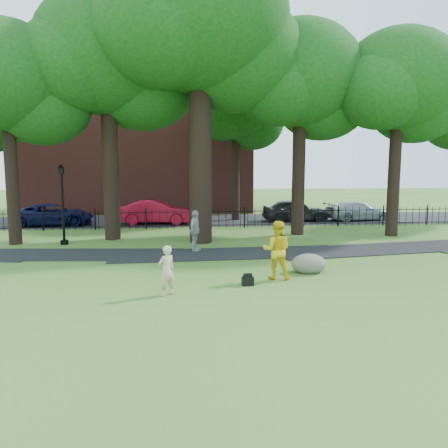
{
  "coord_description": "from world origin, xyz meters",
  "views": [
    {
      "loc": [
        -1.25,
        -14.45,
        3.72
      ],
      "look_at": [
        0.6,
        2.0,
        1.56
      ],
      "focal_mm": 35.0,
      "sensor_mm": 36.0,
      "label": 1
    }
  ],
  "objects": [
    {
      "name": "footpath",
      "position": [
        1.0,
        3.9,
        0.0
      ],
      "size": [
        36.07,
        3.85,
        0.03
      ],
      "primitive_type": "cube",
      "rotation": [
        0.0,
        0.0,
        0.03
      ],
      "color": "black",
      "rests_on": "ground"
    },
    {
      "name": "navy_van",
      "position": [
        -9.04,
        14.27,
        0.7
      ],
      "size": [
        5.25,
        2.85,
        1.4
      ],
      "primitive_type": "imported",
      "rotation": [
        0.0,
        0.0,
        1.68
      ],
      "color": "#0A0E36",
      "rests_on": "ground"
    },
    {
      "name": "woman",
      "position": [
        -1.53,
        -1.94,
        0.74
      ],
      "size": [
        0.64,
        0.6,
        1.48
      ],
      "primitive_type": "imported",
      "rotation": [
        0.0,
        0.0,
        3.75
      ],
      "color": "beige",
      "rests_on": "ground"
    },
    {
      "name": "grey_car",
      "position": [
        7.01,
        14.8,
        0.76
      ],
      "size": [
        4.49,
        1.82,
        1.53
      ],
      "primitive_type": "imported",
      "rotation": [
        0.0,
        0.0,
        1.57
      ],
      "color": "black",
      "rests_on": "ground"
    },
    {
      "name": "man",
      "position": [
        2.1,
        -0.43,
        0.98
      ],
      "size": [
        1.1,
        0.95,
        1.96
      ],
      "primitive_type": "imported",
      "rotation": [
        0.0,
        0.0,
        2.9
      ],
      "color": "gold",
      "rests_on": "ground"
    },
    {
      "name": "street",
      "position": [
        0.0,
        16.0,
        0.0
      ],
      "size": [
        80.0,
        7.0,
        0.02
      ],
      "primitive_type": "cube",
      "color": "black",
      "rests_on": "ground"
    },
    {
      "name": "iron_fence",
      "position": [
        0.0,
        12.0,
        0.6
      ],
      "size": [
        44.0,
        0.04,
        1.2
      ],
      "color": "black",
      "rests_on": "ground"
    },
    {
      "name": "red_sedan",
      "position": [
        -2.5,
        14.35,
        0.79
      ],
      "size": [
        4.9,
        1.97,
        1.58
      ],
      "primitive_type": "imported",
      "rotation": [
        0.0,
        0.0,
        1.51
      ],
      "color": "#AC0D27",
      "rests_on": "ground"
    },
    {
      "name": "ground",
      "position": [
        0.0,
        0.0,
        0.0
      ],
      "size": [
        120.0,
        120.0,
        0.0
      ],
      "primitive_type": "plane",
      "color": "#426623",
      "rests_on": "ground"
    },
    {
      "name": "tree_row",
      "position": [
        0.52,
        8.4,
        8.15
      ],
      "size": [
        26.82,
        7.96,
        12.42
      ],
      "color": "black",
      "rests_on": "ground"
    },
    {
      "name": "pedestrian",
      "position": [
        -0.39,
        4.67,
        0.92
      ],
      "size": [
        0.8,
        1.17,
        1.84
      ],
      "primitive_type": "imported",
      "rotation": [
        0.0,
        0.0,
        1.21
      ],
      "color": "#97989C",
      "rests_on": "ground"
    },
    {
      "name": "backpack",
      "position": [
        1.0,
        -1.16,
        0.14
      ],
      "size": [
        0.38,
        0.25,
        0.28
      ],
      "primitive_type": "cube",
      "rotation": [
        0.0,
        0.0,
        0.05
      ],
      "color": "black",
      "rests_on": "ground"
    },
    {
      "name": "brick_building",
      "position": [
        -4.0,
        24.0,
        6.0
      ],
      "size": [
        18.0,
        8.0,
        12.0
      ],
      "primitive_type": "cube",
      "color": "maroon",
      "rests_on": "ground"
    },
    {
      "name": "boulder",
      "position": [
        3.44,
        0.3,
        0.37
      ],
      "size": [
        1.29,
        1.0,
        0.73
      ],
      "primitive_type": "ellipsoid",
      "rotation": [
        0.0,
        0.0,
        -0.04
      ],
      "color": "slate",
      "rests_on": "ground"
    },
    {
      "name": "red_bag",
      "position": [
        3.93,
        2.03,
        0.13
      ],
      "size": [
        0.43,
        0.35,
        0.26
      ],
      "primitive_type": "cube",
      "rotation": [
        0.0,
        0.0,
        -0.33
      ],
      "color": "maroon",
      "rests_on": "ground"
    },
    {
      "name": "silver_car",
      "position": [
        11.45,
        14.71,
        0.66
      ],
      "size": [
        4.72,
        2.33,
        1.32
      ],
      "primitive_type": "imported",
      "rotation": [
        0.0,
        0.0,
        1.68
      ],
      "color": "#9DA0A6",
      "rests_on": "ground"
    },
    {
      "name": "big_tree",
      "position": [
        0.13,
        7.09,
        10.14
      ],
      "size": [
        10.08,
        8.61,
        14.37
      ],
      "color": "black",
      "rests_on": "ground"
    },
    {
      "name": "lamppost",
      "position": [
        -6.62,
        7.13,
        1.89
      ],
      "size": [
        0.38,
        0.38,
        3.85
      ],
      "rotation": [
        0.0,
        0.0,
        0.02
      ],
      "color": "black",
      "rests_on": "ground"
    }
  ]
}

